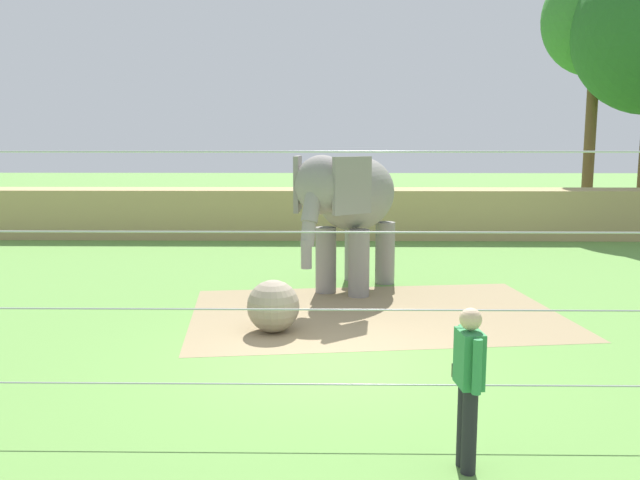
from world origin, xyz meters
name	(u,v)px	position (x,y,z in m)	size (l,w,h in m)	color
ground_plane	(332,359)	(0.00, 0.00, 0.00)	(120.00, 120.00, 0.00)	#609342
dirt_patch	(375,313)	(0.84, 2.68, 0.00)	(6.99, 4.55, 0.01)	#937F5B
embankment_wall	(331,213)	(0.00, 12.83, 0.83)	(36.00, 1.80, 1.67)	tan
elephant	(351,201)	(0.42, 4.65, 2.00)	(2.74, 3.73, 3.02)	gray
enrichment_ball	(273,306)	(-1.01, 1.42, 0.46)	(0.91, 0.91, 0.91)	gray
cable_fence	(333,291)	(0.00, -2.61, 1.66)	(11.66, 0.24, 3.30)	brown
zookeeper	(468,381)	(1.34, -3.36, 0.93)	(0.25, 0.58, 1.67)	#232328
tree_left_of_centre	(597,20)	(10.41, 17.12, 7.99)	(4.24, 4.24, 10.29)	brown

